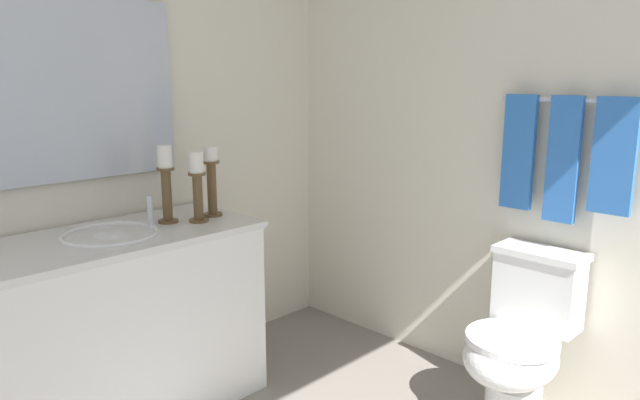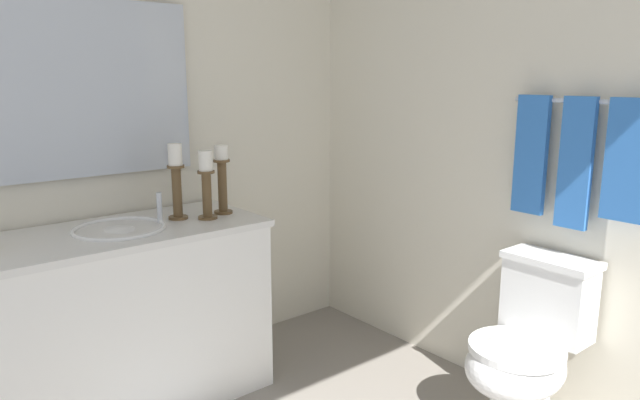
# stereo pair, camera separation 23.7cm
# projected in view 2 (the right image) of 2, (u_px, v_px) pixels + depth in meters

# --- Properties ---
(wall_back) EXTENTS (2.79, 0.04, 2.45)m
(wall_back) POSITION_uv_depth(u_px,v_px,m) (535.00, 138.00, 2.57)
(wall_back) COLOR silver
(wall_back) RESTS_ON ground
(wall_left) EXTENTS (0.04, 2.72, 2.45)m
(wall_left) POSITION_uv_depth(u_px,v_px,m) (114.00, 133.00, 2.78)
(wall_left) COLOR silver
(wall_left) RESTS_ON ground
(vanity_cabinet) EXTENTS (0.58, 1.25, 0.84)m
(vanity_cabinet) POSITION_uv_depth(u_px,v_px,m) (126.00, 319.00, 2.62)
(vanity_cabinet) COLOR white
(vanity_cabinet) RESTS_ON ground
(sink_basin) EXTENTS (0.40, 0.40, 0.24)m
(sink_basin) POSITION_uv_depth(u_px,v_px,m) (120.00, 238.00, 2.54)
(sink_basin) COLOR white
(sink_basin) RESTS_ON vanity_cabinet
(mirror) EXTENTS (0.02, 0.98, 0.80)m
(mirror) POSITION_uv_depth(u_px,v_px,m) (86.00, 89.00, 2.62)
(mirror) COLOR silver
(candle_holder_tall) EXTENTS (0.09, 0.09, 0.33)m
(candle_holder_tall) POSITION_uv_depth(u_px,v_px,m) (222.00, 178.00, 2.80)
(candle_holder_tall) COLOR brown
(candle_holder_tall) RESTS_ON vanity_cabinet
(candle_holder_short) EXTENTS (0.09, 0.09, 0.32)m
(candle_holder_short) POSITION_uv_depth(u_px,v_px,m) (206.00, 183.00, 2.69)
(candle_holder_short) COLOR brown
(candle_holder_short) RESTS_ON vanity_cabinet
(candle_holder_mid) EXTENTS (0.09, 0.09, 0.35)m
(candle_holder_mid) POSITION_uv_depth(u_px,v_px,m) (176.00, 179.00, 2.69)
(candle_holder_mid) COLOR brown
(candle_holder_mid) RESTS_ON vanity_cabinet
(toilet) EXTENTS (0.39, 0.54, 0.75)m
(toilet) POSITION_uv_depth(u_px,v_px,m) (525.00, 351.00, 2.43)
(toilet) COLOR white
(toilet) RESTS_ON ground
(towel_bar) EXTENTS (0.60, 0.02, 0.02)m
(towel_bar) POSITION_uv_depth(u_px,v_px,m) (584.00, 101.00, 2.33)
(towel_bar) COLOR silver
(towel_near_vanity) EXTENTS (0.14, 0.03, 0.51)m
(towel_near_vanity) POSITION_uv_depth(u_px,v_px,m) (531.00, 155.00, 2.51)
(towel_near_vanity) COLOR blue
(towel_near_vanity) RESTS_ON towel_bar
(towel_center) EXTENTS (0.13, 0.03, 0.54)m
(towel_center) POSITION_uv_depth(u_px,v_px,m) (576.00, 164.00, 2.37)
(towel_center) COLOR blue
(towel_center) RESTS_ON towel_bar
(towel_near_corner) EXTENTS (0.17, 0.03, 0.47)m
(towel_near_corner) POSITION_uv_depth(u_px,v_px,m) (628.00, 161.00, 2.21)
(towel_near_corner) COLOR blue
(towel_near_corner) RESTS_ON towel_bar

